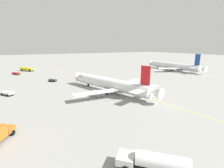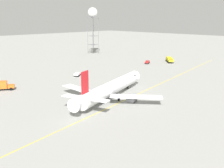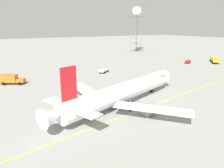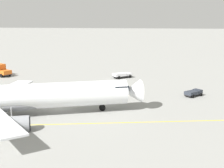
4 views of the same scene
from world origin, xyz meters
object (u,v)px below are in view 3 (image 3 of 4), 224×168
airliner_main (121,93)px  baggage_truck_truck (165,75)px  fire_tender_truck (214,60)px  catering_truck_truck (11,79)px  pushback_tug_truck (103,71)px  radar_tower (137,13)px  ops_pickup_truck (188,61)px

airliner_main → baggage_truck_truck: bearing=10.4°
fire_tender_truck → catering_truck_truck: (91.37, -7.62, 0.13)m
pushback_tug_truck → fire_tender_truck: fire_tender_truck is taller
catering_truck_truck → airliner_main: bearing=-30.4°
airliner_main → baggage_truck_truck: (-29.42, -15.95, -2.23)m
catering_truck_truck → radar_tower: bearing=60.1°
fire_tender_truck → ops_pickup_truck: bearing=-69.3°
pushback_tug_truck → radar_tower: 78.23m
airliner_main → radar_tower: radar_tower is taller
airliner_main → ops_pickup_truck: (-60.21, -31.79, -2.13)m
airliner_main → radar_tower: size_ratio=1.29×
pushback_tug_truck → catering_truck_truck: (32.82, 0.02, 0.86)m
pushback_tug_truck → radar_tower: (-54.16, -50.52, 25.21)m
ops_pickup_truck → fire_tender_truck: bearing=122.8°
baggage_truck_truck → catering_truck_truck: catering_truck_truck is taller
radar_tower → airliner_main: bearing=51.0°
catering_truck_truck → radar_tower: 103.50m
airliner_main → fire_tender_truck: 76.83m
fire_tender_truck → radar_tower: 63.25m
ops_pickup_truck → catering_truck_truck: catering_truck_truck is taller
pushback_tug_truck → radar_tower: radar_tower is taller
airliner_main → radar_tower: 110.42m
baggage_truck_truck → ops_pickup_truck: ops_pickup_truck is taller
catering_truck_truck → baggage_truck_truck: bearing=10.2°
pushback_tug_truck → catering_truck_truck: catering_truck_truck is taller
baggage_truck_truck → pushback_tug_truck: pushback_tug_truck is taller
airliner_main → fire_tender_truck: (-72.38, -25.74, -1.41)m
catering_truck_truck → pushback_tug_truck: bearing=30.0°
ops_pickup_truck → pushback_tug_truck: (46.38, -1.58, -0.01)m
airliner_main → ops_pickup_truck: bearing=9.7°
pushback_tug_truck → catering_truck_truck: 32.83m
ops_pickup_truck → fire_tender_truck: 13.61m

